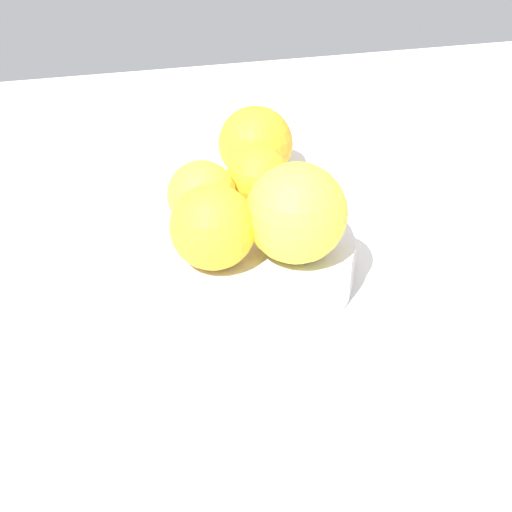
% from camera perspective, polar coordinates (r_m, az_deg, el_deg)
% --- Properties ---
extents(ground_plane, '(1.10, 1.10, 0.02)m').
position_cam_1_polar(ground_plane, '(0.72, -0.00, -2.48)').
color(ground_plane, silver).
extents(fruit_bowl, '(0.18, 0.18, 0.05)m').
position_cam_1_polar(fruit_bowl, '(0.70, -0.00, -0.39)').
color(fruit_bowl, silver).
rests_on(fruit_bowl, ground_plane).
extents(orange_in_bowl_0, '(0.06, 0.06, 0.06)m').
position_cam_1_polar(orange_in_bowl_0, '(0.69, -3.98, 4.46)').
color(orange_in_bowl_0, yellow).
rests_on(orange_in_bowl_0, fruit_bowl).
extents(orange_in_bowl_1, '(0.08, 0.08, 0.08)m').
position_cam_1_polar(orange_in_bowl_1, '(0.64, 2.98, 3.14)').
color(orange_in_bowl_1, yellow).
rests_on(orange_in_bowl_1, fruit_bowl).
extents(orange_in_bowl_2, '(0.07, 0.07, 0.07)m').
position_cam_1_polar(orange_in_bowl_2, '(0.64, -3.17, 2.11)').
color(orange_in_bowl_2, yellow).
rests_on(orange_in_bowl_2, fruit_bowl).
extents(orange_in_bowl_3, '(0.06, 0.06, 0.06)m').
position_cam_1_polar(orange_in_bowl_3, '(0.72, 0.19, 5.67)').
color(orange_in_bowl_3, '#F9A823').
rests_on(orange_in_bowl_3, fruit_bowl).
extents(orange_loose_0, '(0.08, 0.08, 0.08)m').
position_cam_1_polar(orange_loose_0, '(0.87, -0.04, 8.21)').
color(orange_loose_0, '#F9A823').
rests_on(orange_loose_0, ground_plane).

